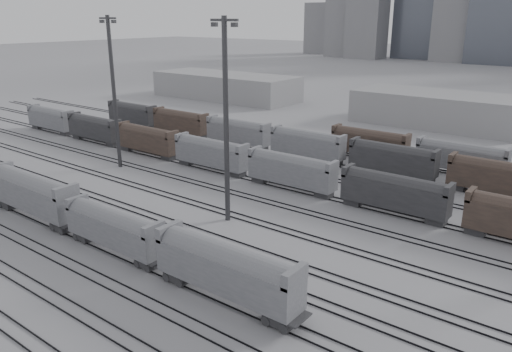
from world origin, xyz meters
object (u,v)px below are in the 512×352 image
Objects in this scene: hopper_car_b at (114,227)px; hopper_car_a at (33,192)px; light_mast_c at (226,118)px; hopper_car_c at (226,268)px.

hopper_car_a is at bearing 180.00° from hopper_car_b.
light_mast_c is (21.12, 15.34, 10.21)m from hopper_car_a.
light_mast_c reaches higher than hopper_car_a.
hopper_car_a is 17.11m from hopper_car_b.
hopper_car_b is at bearing 180.00° from hopper_car_c.
light_mast_c is at bearing 75.31° from hopper_car_b.
hopper_car_a reaches higher than hopper_car_c.
hopper_car_b is 0.90× the size of hopper_car_c.
hopper_car_b is 17.00m from hopper_car_c.
hopper_car_c is at bearing -0.00° from hopper_car_b.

